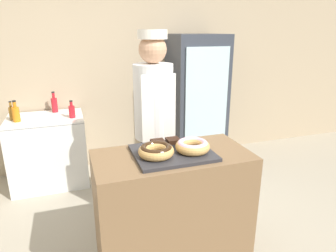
% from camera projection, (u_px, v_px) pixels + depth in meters
% --- Properties ---
extents(wall_back, '(8.00, 0.06, 2.70)m').
position_uv_depth(wall_back, '(118.00, 65.00, 3.91)').
color(wall_back, tan).
rests_on(wall_back, ground_plane).
extents(display_counter, '(1.11, 0.56, 0.95)m').
position_uv_depth(display_counter, '(172.00, 212.00, 2.26)').
color(display_counter, brown).
rests_on(display_counter, ground_plane).
extents(serving_tray, '(0.54, 0.46, 0.02)m').
position_uv_depth(serving_tray, '(173.00, 153.00, 2.11)').
color(serving_tray, '#2D2D33').
rests_on(serving_tray, display_counter).
extents(donut_chocolate_glaze, '(0.24, 0.24, 0.08)m').
position_uv_depth(donut_chocolate_glaze, '(156.00, 150.00, 2.02)').
color(donut_chocolate_glaze, tan).
rests_on(donut_chocolate_glaze, serving_tray).
extents(donut_light_glaze, '(0.24, 0.24, 0.08)m').
position_uv_depth(donut_light_glaze, '(193.00, 146.00, 2.10)').
color(donut_light_glaze, tan).
rests_on(donut_light_glaze, serving_tray).
extents(brownie_back_left, '(0.10, 0.10, 0.03)m').
position_uv_depth(brownie_back_left, '(158.00, 142.00, 2.23)').
color(brownie_back_left, black).
rests_on(brownie_back_left, serving_tray).
extents(brownie_back_right, '(0.10, 0.10, 0.03)m').
position_uv_depth(brownie_back_right, '(173.00, 141.00, 2.26)').
color(brownie_back_right, black).
rests_on(brownie_back_right, serving_tray).
extents(baker_person, '(0.34, 0.34, 1.79)m').
position_uv_depth(baker_person, '(154.00, 126.00, 2.67)').
color(baker_person, '#4C4C51').
rests_on(baker_person, ground_plane).
extents(beverage_fridge, '(0.69, 0.62, 1.74)m').
position_uv_depth(beverage_fridge, '(196.00, 102.00, 4.00)').
color(beverage_fridge, '#333842').
rests_on(beverage_fridge, ground_plane).
extents(chest_freezer, '(0.85, 0.64, 0.82)m').
position_uv_depth(chest_freezer, '(49.00, 150.00, 3.57)').
color(chest_freezer, white).
rests_on(chest_freezer, ground_plane).
extents(bottle_orange, '(0.08, 0.08, 0.24)m').
position_uv_depth(bottle_orange, '(16.00, 114.00, 3.26)').
color(bottle_orange, orange).
rests_on(bottle_orange, chest_freezer).
extents(bottle_amber, '(0.06, 0.06, 0.21)m').
position_uv_depth(bottle_amber, '(12.00, 113.00, 3.32)').
color(bottle_amber, '#99661E').
rests_on(bottle_amber, chest_freezer).
extents(bottle_red, '(0.07, 0.07, 0.25)m').
position_uv_depth(bottle_red, '(54.00, 104.00, 3.64)').
color(bottle_red, red).
rests_on(bottle_red, chest_freezer).
extents(bottle_red_b, '(0.07, 0.07, 0.20)m').
position_uv_depth(bottle_red_b, '(72.00, 111.00, 3.41)').
color(bottle_red_b, red).
rests_on(bottle_red_b, chest_freezer).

